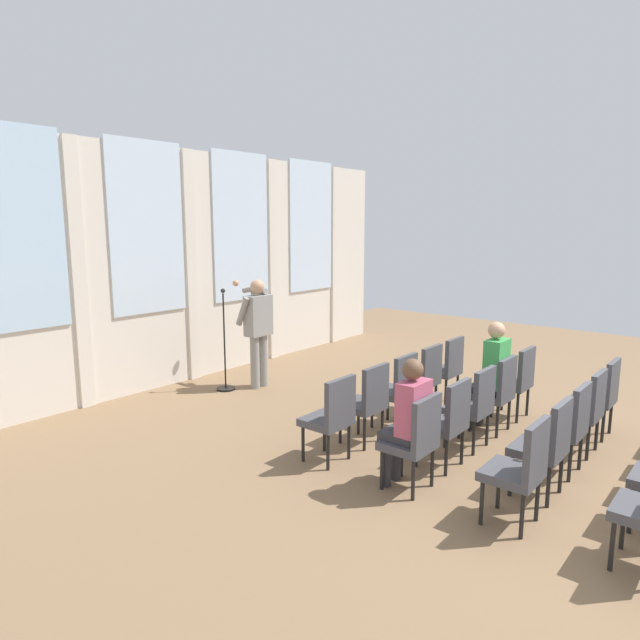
{
  "coord_description": "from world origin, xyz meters",
  "views": [
    {
      "loc": [
        -5.71,
        -0.97,
        2.52
      ],
      "look_at": [
        0.05,
        3.77,
        1.21
      ],
      "focal_mm": 31.39,
      "sensor_mm": 36.0,
      "label": 1
    }
  ],
  "objects_px": {
    "chair_r0_c0": "(332,414)",
    "chair_r0_c4": "(447,366)",
    "speaker": "(258,325)",
    "chair_r1_c2": "(474,403)",
    "chair_r1_c3": "(497,389)",
    "chair_r0_c1": "(367,399)",
    "chair_r1_c0": "(415,437)",
    "chair_r0_c2": "(398,386)",
    "chair_r2_c1": "(547,442)",
    "chair_r2_c2": "(568,423)",
    "audience_r1_c0": "(408,417)",
    "chair_r2_c3": "(586,407)",
    "chair_r1_c4": "(517,378)",
    "chair_r1_c1": "(447,418)",
    "chair_r0_c3": "(424,375)",
    "chair_r2_c0": "(521,466)",
    "mic_stand": "(225,368)",
    "chair_r2_c4": "(601,393)",
    "audience_r1_c3": "(492,371)"
  },
  "relations": [
    {
      "from": "chair_r1_c3",
      "to": "chair_r2_c0",
      "type": "bearing_deg",
      "value": -152.95
    },
    {
      "from": "chair_r0_c0",
      "to": "chair_r1_c2",
      "type": "xyz_separation_m",
      "value": [
        1.3,
        -1.0,
        0.0
      ]
    },
    {
      "from": "chair_r1_c1",
      "to": "chair_r2_c1",
      "type": "bearing_deg",
      "value": -90.0
    },
    {
      "from": "chair_r1_c2",
      "to": "chair_r1_c4",
      "type": "xyz_separation_m",
      "value": [
        1.3,
        0.0,
        0.0
      ]
    },
    {
      "from": "speaker",
      "to": "chair_r1_c3",
      "type": "xyz_separation_m",
      "value": [
        0.49,
        -3.59,
        -0.44
      ]
    },
    {
      "from": "chair_r1_c3",
      "to": "chair_r2_c3",
      "type": "xyz_separation_m",
      "value": [
        0.0,
        -1.0,
        0.0
      ]
    },
    {
      "from": "chair_r0_c4",
      "to": "chair_r2_c2",
      "type": "bearing_deg",
      "value": -123.14
    },
    {
      "from": "chair_r0_c0",
      "to": "chair_r1_c0",
      "type": "xyz_separation_m",
      "value": [
        0.0,
        -1.0,
        0.0
      ]
    },
    {
      "from": "speaker",
      "to": "chair_r1_c2",
      "type": "height_order",
      "value": "speaker"
    },
    {
      "from": "mic_stand",
      "to": "chair_r1_c4",
      "type": "xyz_separation_m",
      "value": [
        1.58,
        -3.87,
        0.2
      ]
    },
    {
      "from": "chair_r0_c3",
      "to": "chair_r2_c0",
      "type": "distance_m",
      "value": 2.79
    },
    {
      "from": "chair_r0_c3",
      "to": "chair_r2_c2",
      "type": "relative_size",
      "value": 1.0
    },
    {
      "from": "chair_r0_c1",
      "to": "chair_r1_c4",
      "type": "relative_size",
      "value": 1.0
    },
    {
      "from": "audience_r1_c0",
      "to": "chair_r2_c3",
      "type": "bearing_deg",
      "value": -28.96
    },
    {
      "from": "mic_stand",
      "to": "chair_r2_c4",
      "type": "distance_m",
      "value": 5.12
    },
    {
      "from": "chair_r0_c0",
      "to": "chair_r0_c4",
      "type": "distance_m",
      "value": 2.6
    },
    {
      "from": "chair_r2_c3",
      "to": "chair_r1_c0",
      "type": "bearing_deg",
      "value": 152.95
    },
    {
      "from": "chair_r0_c4",
      "to": "chair_r2_c1",
      "type": "height_order",
      "value": "same"
    },
    {
      "from": "chair_r1_c1",
      "to": "chair_r2_c2",
      "type": "relative_size",
      "value": 1.0
    },
    {
      "from": "mic_stand",
      "to": "chair_r0_c2",
      "type": "height_order",
      "value": "mic_stand"
    },
    {
      "from": "chair_r1_c1",
      "to": "chair_r1_c4",
      "type": "height_order",
      "value": "same"
    },
    {
      "from": "chair_r2_c2",
      "to": "chair_r2_c1",
      "type": "bearing_deg",
      "value": 180.0
    },
    {
      "from": "chair_r2_c2",
      "to": "chair_r1_c4",
      "type": "bearing_deg",
      "value": 37.45
    },
    {
      "from": "chair_r1_c1",
      "to": "chair_r2_c4",
      "type": "height_order",
      "value": "same"
    },
    {
      "from": "chair_r0_c1",
      "to": "chair_r1_c2",
      "type": "relative_size",
      "value": 1.0
    },
    {
      "from": "chair_r2_c1",
      "to": "chair_r1_c3",
      "type": "bearing_deg",
      "value": 37.45
    },
    {
      "from": "speaker",
      "to": "chair_r1_c1",
      "type": "xyz_separation_m",
      "value": [
        -0.81,
        -3.59,
        -0.44
      ]
    },
    {
      "from": "chair_r1_c3",
      "to": "chair_r0_c4",
      "type": "bearing_deg",
      "value": 56.86
    },
    {
      "from": "speaker",
      "to": "chair_r2_c1",
      "type": "relative_size",
      "value": 1.78
    },
    {
      "from": "speaker",
      "to": "chair_r2_c0",
      "type": "height_order",
      "value": "speaker"
    },
    {
      "from": "chair_r0_c2",
      "to": "chair_r2_c1",
      "type": "bearing_deg",
      "value": -108.08
    },
    {
      "from": "chair_r2_c4",
      "to": "chair_r1_c0",
      "type": "bearing_deg",
      "value": 159.05
    },
    {
      "from": "chair_r0_c3",
      "to": "audience_r1_c3",
      "type": "bearing_deg",
      "value": -90.0
    },
    {
      "from": "chair_r2_c3",
      "to": "audience_r1_c0",
      "type": "bearing_deg",
      "value": 151.04
    },
    {
      "from": "mic_stand",
      "to": "chair_r0_c1",
      "type": "distance_m",
      "value": 2.9
    },
    {
      "from": "chair_r0_c4",
      "to": "chair_r2_c4",
      "type": "distance_m",
      "value": 1.99
    },
    {
      "from": "chair_r1_c0",
      "to": "audience_r1_c3",
      "type": "xyz_separation_m",
      "value": [
        1.95,
        0.08,
        0.22
      ]
    },
    {
      "from": "chair_r0_c1",
      "to": "audience_r1_c0",
      "type": "height_order",
      "value": "audience_r1_c0"
    },
    {
      "from": "chair_r0_c1",
      "to": "chair_r1_c0",
      "type": "bearing_deg",
      "value": -123.14
    },
    {
      "from": "chair_r0_c4",
      "to": "chair_r2_c2",
      "type": "height_order",
      "value": "same"
    },
    {
      "from": "mic_stand",
      "to": "chair_r0_c4",
      "type": "bearing_deg",
      "value": -61.23
    },
    {
      "from": "chair_r1_c4",
      "to": "chair_r2_c3",
      "type": "distance_m",
      "value": 1.19
    },
    {
      "from": "audience_r1_c3",
      "to": "chair_r2_c2",
      "type": "distance_m",
      "value": 1.28
    },
    {
      "from": "chair_r2_c2",
      "to": "mic_stand",
      "type": "bearing_deg",
      "value": 93.23
    },
    {
      "from": "chair_r0_c0",
      "to": "chair_r2_c4",
      "type": "height_order",
      "value": "same"
    },
    {
      "from": "chair_r1_c4",
      "to": "chair_r2_c2",
      "type": "distance_m",
      "value": 1.64
    },
    {
      "from": "chair_r1_c0",
      "to": "chair_r2_c3",
      "type": "bearing_deg",
      "value": -27.05
    },
    {
      "from": "chair_r1_c1",
      "to": "chair_r2_c2",
      "type": "height_order",
      "value": "same"
    },
    {
      "from": "audience_r1_c0",
      "to": "chair_r2_c3",
      "type": "distance_m",
      "value": 2.24
    },
    {
      "from": "chair_r0_c4",
      "to": "chair_r1_c0",
      "type": "bearing_deg",
      "value": -159.05
    }
  ]
}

